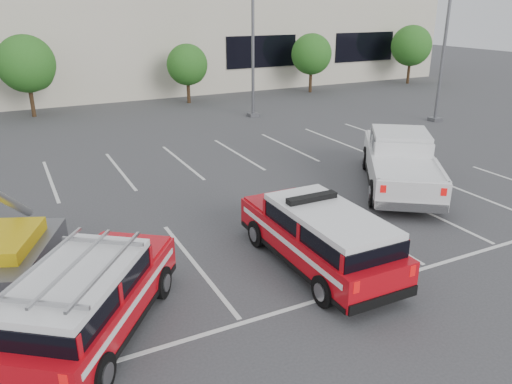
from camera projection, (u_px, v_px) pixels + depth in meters
ground at (285, 245)px, 14.32m from camera, size 120.00×120.00×0.00m
stall_markings at (223, 194)px, 18.07m from camera, size 23.00×15.00×0.01m
convention_building at (86, 28)px, 39.30m from camera, size 60.00×16.99×13.20m
tree_mid_left at (28, 66)px, 29.55m from camera, size 3.37×3.37×4.85m
tree_mid_right at (188, 66)px, 33.98m from camera, size 2.77×2.77×3.99m
tree_right at (312, 55)px, 38.12m from camera, size 3.07×3.07×4.42m
tree_far_right at (412, 47)px, 42.26m from camera, size 3.37×3.37×4.85m
light_pole_mid at (253, 28)px, 28.80m from camera, size 0.90×0.60×10.24m
light_pole_right at (446, 29)px, 27.60m from camera, size 0.90×0.60×10.24m
fire_chief_suv at (319, 240)px, 12.88m from camera, size 1.95×5.28×1.86m
white_pickup at (400, 166)px, 18.58m from camera, size 5.66×6.67×2.02m
ladder_suv at (90, 304)px, 10.13m from camera, size 4.44×5.05×1.92m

